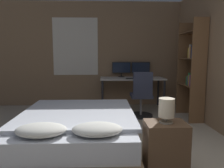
% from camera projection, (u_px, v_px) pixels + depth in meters
% --- Properties ---
extents(wall_back, '(12.00, 0.08, 2.70)m').
position_uv_depth(wall_back, '(113.00, 54.00, 5.77)').
color(wall_back, '#8E7051').
rests_on(wall_back, ground_plane).
extents(bed, '(1.60, 1.94, 0.61)m').
position_uv_depth(bed, '(78.00, 131.00, 3.09)').
color(bed, '#846647').
rests_on(bed, ground_plane).
extents(nightstand, '(0.46, 0.35, 0.60)m').
position_uv_depth(nightstand, '(165.00, 148.00, 2.46)').
color(nightstand, brown).
rests_on(nightstand, ground_plane).
extents(bedside_lamp, '(0.17, 0.17, 0.27)m').
position_uv_depth(bedside_lamp, '(167.00, 108.00, 2.40)').
color(bedside_lamp, gray).
rests_on(bedside_lamp, nightstand).
extents(desk, '(1.59, 0.69, 0.77)m').
position_uv_depth(desk, '(132.00, 81.00, 5.46)').
color(desk, beige).
rests_on(desk, ground_plane).
extents(monitor_left, '(0.48, 0.16, 0.39)m').
position_uv_depth(monitor_left, '(121.00, 68.00, 5.65)').
color(monitor_left, black).
rests_on(monitor_left, desk).
extents(monitor_right, '(0.48, 0.16, 0.39)m').
position_uv_depth(monitor_right, '(141.00, 68.00, 5.67)').
color(monitor_right, black).
rests_on(monitor_right, desk).
extents(keyboard, '(0.35, 0.13, 0.02)m').
position_uv_depth(keyboard, '(133.00, 79.00, 5.21)').
color(keyboard, black).
rests_on(keyboard, desk).
extents(computer_mouse, '(0.07, 0.05, 0.04)m').
position_uv_depth(computer_mouse, '(145.00, 78.00, 5.22)').
color(computer_mouse, black).
rests_on(computer_mouse, desk).
extents(office_chair, '(0.52, 0.52, 0.99)m').
position_uv_depth(office_chair, '(141.00, 99.00, 4.69)').
color(office_chair, black).
rests_on(office_chair, ground_plane).
extents(bookshelf, '(0.30, 0.80, 2.04)m').
position_uv_depth(bookshelf, '(193.00, 66.00, 4.46)').
color(bookshelf, brown).
rests_on(bookshelf, ground_plane).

